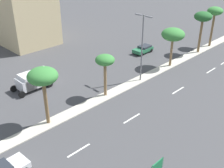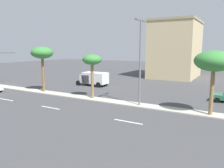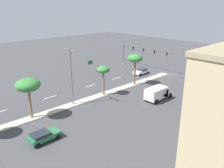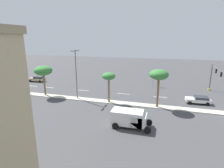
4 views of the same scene
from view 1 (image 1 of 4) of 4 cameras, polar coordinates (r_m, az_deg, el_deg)
name	(u,v)px [view 1 (image 1 of 4)]	position (r m, az deg, el deg)	size (l,w,h in m)	color
ground_plane	(130,85)	(39.75, 3.69, -0.18)	(160.00, 160.00, 0.00)	#424244
median_curb	(160,70)	(44.91, 9.89, 2.90)	(1.80, 65.29, 0.12)	#B7B2A3
lane_stripe_near	(79,150)	(28.19, -6.86, -13.45)	(0.20, 2.80, 0.01)	silver
lane_stripe_right	(132,118)	(32.49, 4.11, -7.09)	(0.20, 2.80, 0.01)	silver
lane_stripe_front	(178,90)	(39.30, 13.49, -1.28)	(0.20, 2.80, 0.01)	silver
lane_stripe_leading	(211,70)	(46.90, 19.75, 2.64)	(0.20, 2.80, 0.01)	silver
commercial_building	(21,11)	(58.53, -18.31, 14.20)	(13.48, 9.70, 12.67)	#C6B284
palm_tree_leading	(43,77)	(29.57, -14.11, 1.37)	(3.25, 3.25, 6.70)	brown
palm_tree_center	(105,61)	(34.81, -1.46, 4.67)	(2.48, 2.48, 5.69)	olive
palm_tree_inboard	(173,35)	(44.95, 12.49, 9.88)	(3.67, 3.67, 6.29)	olive
palm_tree_rear	(203,18)	(52.16, 18.27, 12.86)	(3.12, 3.12, 7.43)	brown
palm_tree_trailing	(215,12)	(56.35, 20.49, 13.66)	(2.87, 2.87, 7.55)	brown
street_lamp_far	(142,43)	(38.96, 6.26, 8.38)	(2.90, 0.24, 9.63)	slate
sedan_green_inboard	(143,49)	(51.57, 6.47, 7.19)	(2.07, 4.07, 1.30)	#287047
box_truck	(33,80)	(39.62, -15.96, 0.78)	(2.56, 5.49, 2.37)	silver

